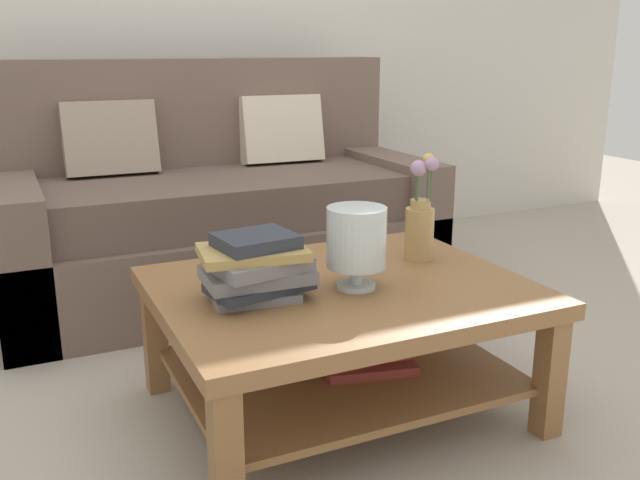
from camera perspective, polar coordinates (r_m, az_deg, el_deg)
The scene contains 6 objects.
ground_plane at distance 2.54m, azimuth -3.45°, elevation -10.52°, with size 10.00×10.00×0.00m, color #ADA393.
couch at distance 3.27m, azimuth -8.47°, elevation 2.10°, with size 1.92×0.90×1.06m.
coffee_table at distance 2.15m, azimuth 1.81°, elevation -6.53°, with size 1.10×0.88×0.42m.
book_stack_main at distance 1.97m, azimuth -5.23°, elevation -2.23°, with size 0.33×0.25×0.19m.
glass_hurricane_vase at distance 2.03m, azimuth 3.00°, elevation 0.04°, with size 0.18×0.18×0.25m.
flower_pitcher at distance 2.33m, azimuth 8.19°, elevation 1.67°, with size 0.10×0.11×0.36m.
Camera 1 is at (-0.83, -2.13, 1.12)m, focal length 39.08 mm.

